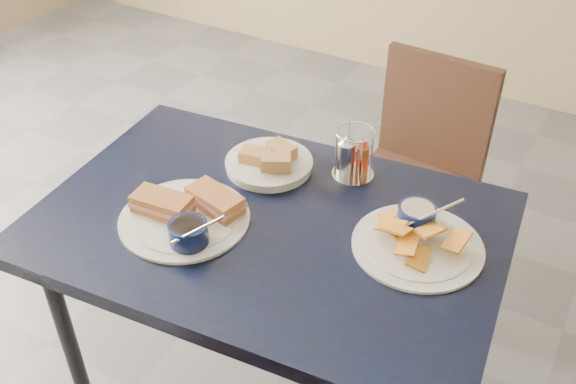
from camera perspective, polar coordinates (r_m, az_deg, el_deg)
The scene contains 6 objects.
dining_table at distance 1.57m, azimuth -1.68°, elevation -4.64°, with size 1.17×0.84×0.75m.
chair_far at distance 2.27m, azimuth 11.59°, elevation 2.81°, with size 0.41×0.39×0.82m.
sandwich_plate at distance 1.53m, azimuth -8.97°, elevation -1.92°, with size 0.32×0.31×0.12m.
plantain_plate at distance 1.48m, azimuth 11.36°, elevation -3.81°, with size 0.30×0.30×0.12m.
bread_basket at distance 1.68m, azimuth -1.66°, elevation 2.65°, with size 0.23×0.23×0.07m.
condiment_caddy at distance 1.65m, azimuth 5.74°, elevation 3.16°, with size 0.11×0.11×0.14m.
Camera 1 is at (0.67, -0.82, 1.72)m, focal length 40.00 mm.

